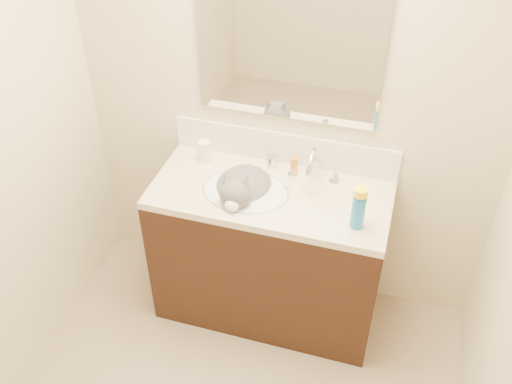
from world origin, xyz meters
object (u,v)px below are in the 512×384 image
Objects in this scene: pill_bottle at (204,151)px; amber_bottle at (294,165)px; basin at (246,201)px; silver_jar at (272,161)px; faucet at (313,168)px; vanity_cabinet at (269,255)px; spray_can at (358,212)px; cat at (243,191)px.

pill_bottle is 0.48m from amber_bottle.
basin is 4.71× the size of amber_bottle.
basin is 3.79× the size of pill_bottle.
amber_bottle is (0.12, -0.02, 0.02)m from silver_jar.
amber_bottle reaches higher than silver_jar.
faucet is 2.36× the size of pill_bottle.
faucet is 0.59m from pill_bottle.
faucet is (0.18, 0.14, 0.54)m from vanity_cabinet.
vanity_cabinet is 0.71m from spray_can.
silver_jar is 0.67× the size of amber_bottle.
pill_bottle reaches higher than vanity_cabinet.
cat is (-0.32, -0.15, -0.11)m from faucet.
vanity_cabinet is at bearing 1.21° from cat.
cat is (-0.14, -0.01, 0.42)m from vanity_cabinet.
vanity_cabinet is 0.67m from pill_bottle.
amber_bottle is 0.49m from spray_can.
basin is at bearing 169.73° from spray_can.
silver_jar is at bearing 103.41° from vanity_cabinet.
amber_bottle reaches higher than vanity_cabinet.
cat is at bearing -175.98° from vanity_cabinet.
spray_can is (0.59, -0.12, 0.11)m from cat.
cat is 0.24m from silver_jar.
pill_bottle is at bearing 144.92° from cat.
silver_jar is (0.36, 0.05, -0.03)m from pill_bottle.
basin is (-0.12, -0.03, 0.38)m from vanity_cabinet.
faucet is at bearing -1.93° from pill_bottle.
vanity_cabinet is 6.93× the size of spray_can.
pill_bottle is at bearing -171.80° from silver_jar.
vanity_cabinet is at bearing 163.50° from spray_can.
pill_bottle is 1.87× the size of silver_jar.
cat is 0.62m from spray_can.
spray_can is at bearing -45.08° from faucet.
pill_bottle is (-0.26, 0.17, 0.08)m from cat.
amber_bottle is (0.19, 0.22, 0.12)m from basin.
spray_can reaches higher than basin.
silver_jar is (0.07, 0.24, 0.10)m from basin.
silver_jar is 0.13m from amber_bottle.
amber_bottle is at bearing 68.34° from vanity_cabinet.
basin is at bearing -106.44° from silver_jar.
spray_can is (0.86, -0.29, 0.03)m from pill_bottle.
vanity_cabinet is 2.67× the size of basin.
amber_bottle is at bearing 39.35° from cat.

